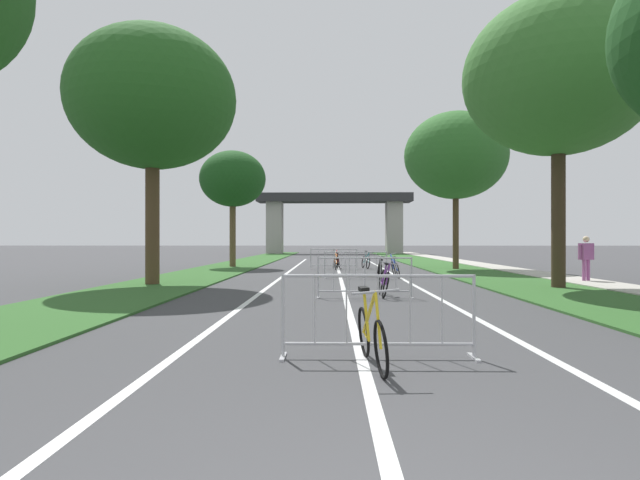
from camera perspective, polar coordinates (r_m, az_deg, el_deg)
grass_verge_left at (r=30.08m, az=-9.47°, el=-2.83°), size 3.30×67.05×0.05m
grass_verge_right at (r=30.23m, az=13.30°, el=-2.81°), size 3.30×67.05×0.05m
sidewalk_path_right at (r=30.85m, az=17.86°, el=-2.73°), size 1.70×67.05×0.08m
lane_stripe_center at (r=21.54m, az=2.22°, el=-3.98°), size 0.14×38.79×0.01m
lane_stripe_right_lane at (r=21.72m, az=8.48°, el=-3.95°), size 0.14×38.79×0.01m
lane_stripe_left_lane at (r=21.63m, az=-4.06°, el=-3.96°), size 0.14×38.79×0.01m
overpass_bridge at (r=57.60m, az=1.59°, el=3.17°), size 17.11×3.68×6.70m
tree_left_pine_far at (r=18.41m, az=-18.03°, el=14.58°), size 5.45×5.45×8.47m
tree_left_oak_near at (r=28.93m, az=-9.63°, el=6.63°), size 3.63×3.63×6.42m
tree_right_cypress_far at (r=18.04m, az=24.85°, el=16.10°), size 5.70×5.70×8.94m
tree_right_pine_near at (r=27.24m, az=14.77°, el=9.00°), size 5.17×5.17×7.97m
crowd_barrier_nearest at (r=6.55m, az=6.46°, el=-8.41°), size 2.45×0.45×1.05m
crowd_barrier_second at (r=13.25m, az=4.97°, el=-4.18°), size 2.45×0.45×1.05m
crowd_barrier_third at (r=19.97m, az=3.95°, el=-2.80°), size 2.45×0.49×1.05m
crowd_barrier_fourth at (r=26.69m, az=1.54°, el=-2.11°), size 2.45×0.45×1.05m
bicycle_black_0 at (r=19.69m, az=6.60°, el=-3.35°), size 0.54×1.60×0.93m
bicycle_purple_1 at (r=13.72m, az=7.07°, el=-4.62°), size 0.47×1.76×0.96m
bicycle_teal_2 at (r=27.35m, az=5.09°, el=-2.40°), size 0.61×1.66×0.93m
bicycle_yellow_3 at (r=6.13m, az=5.68°, el=-10.42°), size 0.52×1.68×0.96m
bicycle_red_4 at (r=27.23m, az=1.96°, el=-2.37°), size 0.48×1.65×1.03m
bicycle_blue_5 at (r=20.67m, az=8.32°, el=-3.13°), size 0.48×1.66×0.97m
bicycle_orange_6 at (r=26.34m, az=1.72°, el=-2.47°), size 0.49×1.72×0.94m
pedestrian_waiting at (r=20.21m, az=27.34°, el=-1.42°), size 0.57×0.38×1.63m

